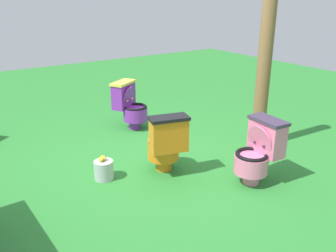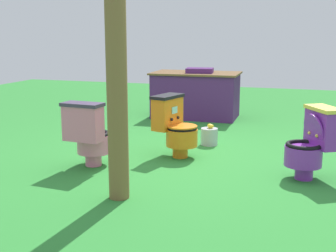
% 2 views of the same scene
% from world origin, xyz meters
% --- Properties ---
extents(ground, '(14.00, 14.00, 0.00)m').
position_xyz_m(ground, '(0.00, 0.00, 0.00)').
color(ground, '#2D8433').
extents(toilet_orange, '(0.58, 0.52, 0.73)m').
position_xyz_m(toilet_orange, '(-0.25, -0.06, 0.37)').
color(toilet_orange, orange).
rests_on(toilet_orange, ground).
extents(toilet_purple, '(0.63, 0.60, 0.73)m').
position_xyz_m(toilet_purple, '(1.29, -0.44, 0.37)').
color(toilet_purple, purple).
rests_on(toilet_purple, ground).
extents(toilet_pink, '(0.45, 0.52, 0.73)m').
position_xyz_m(toilet_pink, '(-1.01, -0.77, 0.37)').
color(toilet_pink, pink).
rests_on(toilet_pink, ground).
extents(wooden_post, '(0.18, 0.18, 1.98)m').
position_xyz_m(wooden_post, '(-0.32, -1.53, 0.99)').
color(wooden_post, brown).
rests_on(wooden_post, ground).
extents(lemon_bucket, '(0.22, 0.22, 0.28)m').
position_xyz_m(lemon_bucket, '(0.01, 0.61, 0.12)').
color(lemon_bucket, '#B7B7BF').
rests_on(lemon_bucket, ground).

